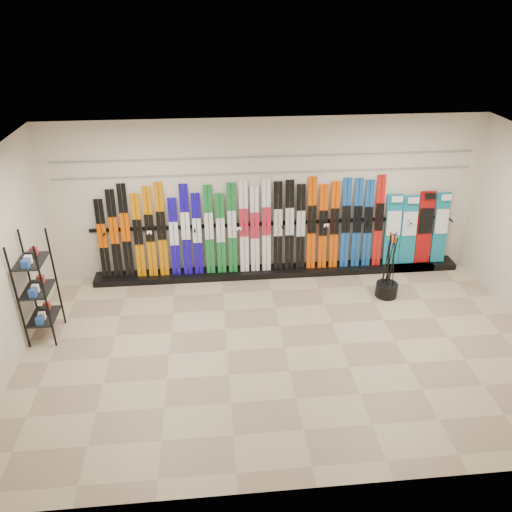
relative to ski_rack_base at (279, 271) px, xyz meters
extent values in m
plane|color=gray|center=(-0.22, -2.28, -0.06)|extent=(8.00, 8.00, 0.00)
plane|color=beige|center=(-0.22, 0.22, 1.44)|extent=(8.00, 0.00, 8.00)
plane|color=silver|center=(-0.22, -2.28, 2.94)|extent=(8.00, 8.00, 0.00)
cube|color=black|center=(0.00, 0.00, 0.00)|extent=(8.00, 0.40, 0.12)
cube|color=black|center=(-3.27, 0.05, 0.82)|extent=(0.17, 0.22, 1.52)
cube|color=black|center=(-3.05, 0.06, 0.90)|extent=(0.17, 0.24, 1.68)
cube|color=black|center=(-2.84, 0.07, 0.95)|extent=(0.17, 0.26, 1.78)
cube|color=#BF6B02|center=(-2.62, 0.06, 0.86)|extent=(0.17, 0.23, 1.59)
cube|color=#BF6B02|center=(-2.41, 0.07, 0.92)|extent=(0.17, 0.25, 1.72)
cube|color=#BF6B02|center=(-2.19, 0.07, 0.95)|extent=(0.17, 0.26, 1.78)
cube|color=#130792|center=(-1.97, 0.05, 0.80)|extent=(0.17, 0.22, 1.49)
cube|color=#130792|center=(-1.75, 0.07, 0.93)|extent=(0.17, 0.25, 1.74)
cube|color=#130792|center=(-1.55, 0.06, 0.84)|extent=(0.17, 0.23, 1.56)
cube|color=#146A2B|center=(-1.32, 0.07, 0.91)|extent=(0.17, 0.25, 1.70)
cube|color=#146A2B|center=(-1.11, 0.05, 0.83)|extent=(0.17, 0.23, 1.54)
cube|color=#146A2B|center=(-0.89, 0.07, 0.92)|extent=(0.17, 0.25, 1.73)
cube|color=silver|center=(-0.67, 0.07, 0.95)|extent=(0.17, 0.26, 1.78)
cube|color=silver|center=(-0.46, 0.06, 0.89)|extent=(0.17, 0.24, 1.66)
cube|color=silver|center=(-0.25, 0.07, 0.96)|extent=(0.17, 0.26, 1.79)
cube|color=black|center=(-0.03, 0.07, 0.92)|extent=(0.17, 0.25, 1.73)
cube|color=black|center=(0.19, 0.07, 0.93)|extent=(0.17, 0.25, 1.75)
cube|color=black|center=(0.41, 0.06, 0.89)|extent=(0.17, 0.24, 1.66)
cube|color=#D34702|center=(0.62, 0.07, 0.95)|extent=(0.17, 0.26, 1.79)
cube|color=#D34702|center=(0.84, 0.06, 0.88)|extent=(0.17, 0.24, 1.65)
cube|color=#D34702|center=(1.06, 0.06, 0.91)|extent=(0.17, 0.25, 1.69)
cube|color=#144892|center=(1.28, 0.07, 0.93)|extent=(0.17, 0.25, 1.75)
cube|color=#144892|center=(1.50, 0.07, 0.93)|extent=(0.17, 0.25, 1.74)
cube|color=#144892|center=(1.71, 0.07, 0.91)|extent=(0.17, 0.25, 1.70)
cube|color=red|center=(1.92, 0.07, 0.95)|extent=(0.17, 0.26, 1.79)
cube|color=#14728C|center=(2.23, 0.07, 0.76)|extent=(0.31, 0.22, 1.40)
cube|color=#14728C|center=(2.54, 0.07, 0.74)|extent=(0.31, 0.21, 1.37)
cube|color=#990C0C|center=(2.87, 0.07, 0.78)|extent=(0.30, 0.22, 1.44)
cube|color=#14728C|center=(3.19, 0.07, 0.76)|extent=(0.28, 0.22, 1.40)
cube|color=black|center=(-3.97, -1.59, 0.81)|extent=(0.40, 0.60, 1.74)
cylinder|color=black|center=(1.84, -0.98, 0.07)|extent=(0.39, 0.39, 0.25)
cylinder|color=black|center=(1.84, -0.89, 0.55)|extent=(0.09, 0.05, 1.18)
cylinder|color=black|center=(1.81, -0.97, 0.55)|extent=(0.08, 0.10, 1.18)
cylinder|color=black|center=(1.92, -0.85, 0.55)|extent=(0.06, 0.11, 1.18)
cylinder|color=black|center=(1.89, -1.01, 0.55)|extent=(0.11, 0.06, 1.18)
cylinder|color=black|center=(1.85, -1.00, 0.55)|extent=(0.07, 0.11, 1.18)
cylinder|color=black|center=(1.84, -0.85, 0.55)|extent=(0.03, 0.13, 1.18)
cylinder|color=black|center=(1.71, -1.06, 0.55)|extent=(0.08, 0.10, 1.18)
cylinder|color=black|center=(1.78, -0.92, 0.55)|extent=(0.07, 0.10, 1.18)
cylinder|color=black|center=(1.86, -0.88, 0.55)|extent=(0.09, 0.05, 1.18)
cube|color=gray|center=(-0.22, 0.20, 1.94)|extent=(7.60, 0.02, 0.03)
cube|color=gray|center=(-0.22, 0.20, 2.24)|extent=(7.60, 0.02, 0.03)
camera|label=1|loc=(-1.26, -8.40, 4.84)|focal=35.00mm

